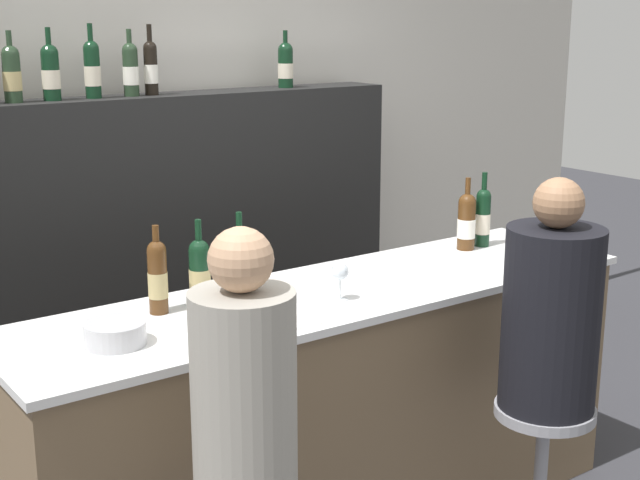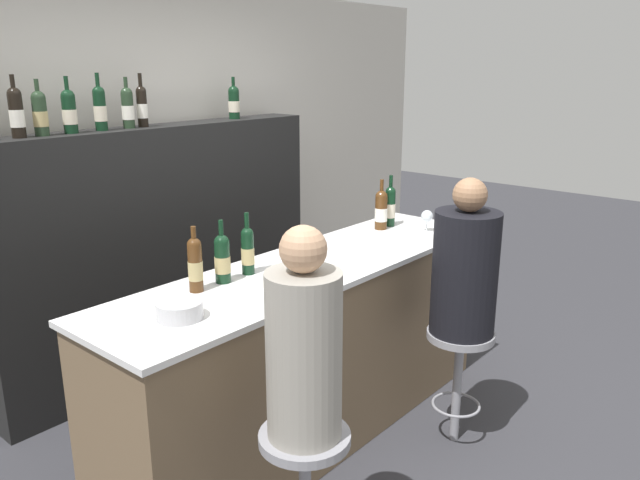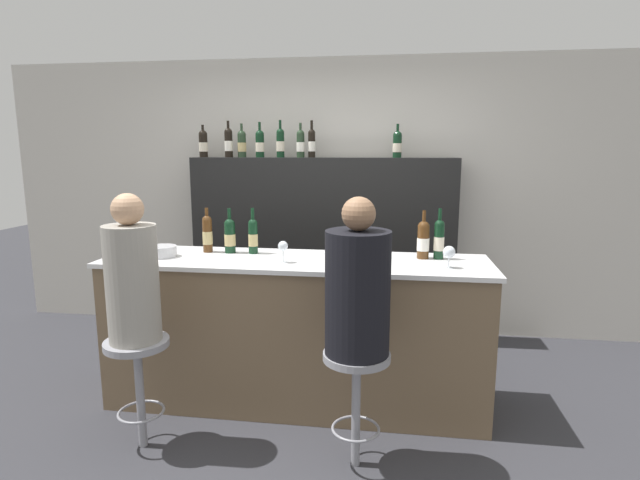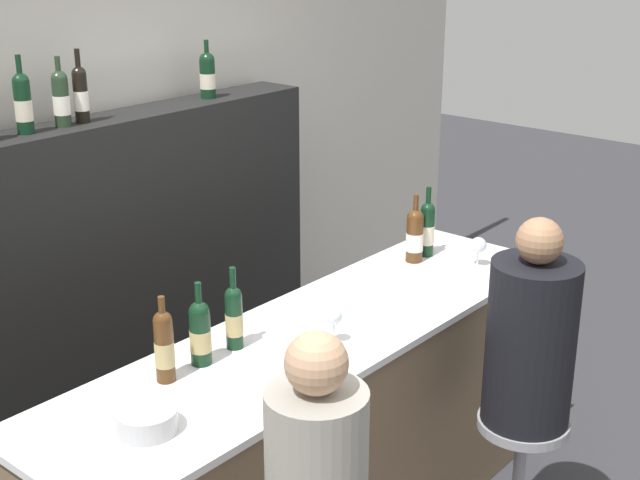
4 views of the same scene
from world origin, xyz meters
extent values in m
plane|color=#333338|center=(0.00, 0.00, 0.00)|extent=(16.00, 16.00, 0.00)
cube|color=beige|center=(0.00, 1.87, 1.30)|extent=(6.40, 0.05, 2.60)
cube|color=brown|center=(0.00, 0.32, 0.50)|extent=(2.56, 0.64, 1.00)
cube|color=white|center=(0.00, 0.32, 1.01)|extent=(2.60, 0.68, 0.03)
cube|color=black|center=(0.00, 1.65, 0.84)|extent=(2.43, 0.28, 1.69)
cylinder|color=#4C2D14|center=(-0.67, 0.46, 1.14)|extent=(0.07, 0.07, 0.23)
cylinder|color=tan|center=(-0.67, 0.46, 1.13)|extent=(0.07, 0.07, 0.09)
sphere|color=#4C2D14|center=(-0.67, 0.46, 1.26)|extent=(0.07, 0.07, 0.07)
cylinder|color=#4C2D14|center=(-0.67, 0.46, 1.31)|extent=(0.02, 0.02, 0.08)
cylinder|color=black|center=(-0.50, 0.46, 1.13)|extent=(0.08, 0.08, 0.21)
cylinder|color=tan|center=(-0.50, 0.46, 1.12)|extent=(0.08, 0.08, 0.08)
sphere|color=black|center=(-0.50, 0.46, 1.23)|extent=(0.08, 0.08, 0.08)
cylinder|color=black|center=(-0.50, 0.46, 1.30)|extent=(0.02, 0.02, 0.10)
cylinder|color=black|center=(-0.33, 0.46, 1.14)|extent=(0.07, 0.07, 0.21)
cylinder|color=tan|center=(-0.33, 0.46, 1.12)|extent=(0.07, 0.07, 0.09)
sphere|color=black|center=(-0.33, 0.46, 1.24)|extent=(0.07, 0.07, 0.07)
cylinder|color=black|center=(-0.33, 0.46, 1.30)|extent=(0.02, 0.02, 0.10)
cylinder|color=#4C2D14|center=(0.85, 0.46, 1.14)|extent=(0.08, 0.08, 0.22)
cylinder|color=white|center=(0.85, 0.46, 1.13)|extent=(0.08, 0.08, 0.09)
sphere|color=#4C2D14|center=(0.85, 0.46, 1.24)|extent=(0.08, 0.08, 0.08)
cylinder|color=#4C2D14|center=(0.85, 0.46, 1.31)|extent=(0.02, 0.02, 0.10)
cylinder|color=black|center=(0.96, 0.46, 1.14)|extent=(0.07, 0.07, 0.23)
cylinder|color=beige|center=(0.96, 0.46, 1.13)|extent=(0.07, 0.07, 0.09)
sphere|color=black|center=(0.96, 0.46, 1.26)|extent=(0.07, 0.07, 0.07)
cylinder|color=black|center=(0.96, 0.46, 1.32)|extent=(0.02, 0.02, 0.10)
cylinder|color=black|center=(-0.88, 1.65, 1.80)|extent=(0.07, 0.07, 0.23)
cylinder|color=white|center=(-0.88, 1.65, 1.79)|extent=(0.08, 0.08, 0.09)
sphere|color=black|center=(-0.88, 1.65, 1.92)|extent=(0.07, 0.07, 0.07)
cylinder|color=black|center=(-0.88, 1.65, 1.98)|extent=(0.02, 0.02, 0.09)
cylinder|color=#233823|center=(-0.75, 1.65, 1.79)|extent=(0.08, 0.08, 0.21)
cylinder|color=tan|center=(-0.75, 1.65, 1.78)|extent=(0.08, 0.08, 0.08)
sphere|color=#233823|center=(-0.75, 1.65, 1.89)|extent=(0.08, 0.08, 0.08)
cylinder|color=#233823|center=(-0.75, 1.65, 1.95)|extent=(0.02, 0.02, 0.09)
cylinder|color=black|center=(-0.58, 1.65, 1.79)|extent=(0.08, 0.08, 0.21)
cylinder|color=beige|center=(-0.58, 1.65, 1.78)|extent=(0.08, 0.08, 0.08)
sphere|color=black|center=(-0.58, 1.65, 1.89)|extent=(0.08, 0.08, 0.08)
cylinder|color=black|center=(-0.58, 1.65, 1.96)|extent=(0.02, 0.02, 0.10)
cylinder|color=black|center=(-0.39, 1.65, 1.80)|extent=(0.07, 0.07, 0.22)
cylinder|color=beige|center=(-0.39, 1.65, 1.79)|extent=(0.07, 0.07, 0.09)
sphere|color=black|center=(-0.39, 1.65, 1.91)|extent=(0.07, 0.07, 0.07)
cylinder|color=black|center=(-0.39, 1.65, 1.97)|extent=(0.02, 0.02, 0.10)
cylinder|color=#233823|center=(-0.20, 1.65, 1.79)|extent=(0.07, 0.07, 0.21)
cylinder|color=white|center=(-0.20, 1.65, 1.78)|extent=(0.07, 0.07, 0.08)
sphere|color=#233823|center=(-0.20, 1.65, 1.90)|extent=(0.07, 0.07, 0.07)
cylinder|color=#233823|center=(-0.20, 1.65, 1.95)|extent=(0.02, 0.02, 0.08)
cylinder|color=black|center=(-0.10, 1.65, 1.80)|extent=(0.06, 0.06, 0.22)
cylinder|color=white|center=(-0.10, 1.65, 1.79)|extent=(0.07, 0.07, 0.09)
sphere|color=black|center=(-0.10, 1.65, 1.91)|extent=(0.06, 0.06, 0.06)
cylinder|color=black|center=(-0.10, 1.65, 1.97)|extent=(0.02, 0.02, 0.10)
cylinder|color=black|center=(0.67, 1.65, 1.78)|extent=(0.08, 0.08, 0.19)
cylinder|color=beige|center=(0.67, 1.65, 1.77)|extent=(0.08, 0.08, 0.08)
sphere|color=black|center=(0.67, 1.65, 1.88)|extent=(0.08, 0.08, 0.08)
cylinder|color=black|center=(0.67, 1.65, 1.94)|extent=(0.02, 0.02, 0.09)
cylinder|color=silver|center=(-0.06, 0.21, 1.03)|extent=(0.06, 0.06, 0.00)
cylinder|color=silver|center=(-0.06, 0.21, 1.07)|extent=(0.01, 0.01, 0.08)
sphere|color=silver|center=(-0.06, 0.21, 1.14)|extent=(0.06, 0.06, 0.06)
cylinder|color=silver|center=(1.00, 0.21, 1.03)|extent=(0.06, 0.06, 0.00)
cylinder|color=silver|center=(1.00, 0.21, 1.06)|extent=(0.01, 0.01, 0.06)
sphere|color=silver|center=(1.00, 0.21, 1.13)|extent=(0.08, 0.08, 0.08)
cylinder|color=#B7B7BC|center=(-0.92, 0.26, 1.07)|extent=(0.20, 0.20, 0.08)
cube|color=white|center=(-0.37, 0.18, 1.03)|extent=(0.21, 0.30, 0.00)
cylinder|color=gray|center=(-0.81, -0.35, 0.65)|extent=(0.37, 0.37, 0.04)
cylinder|color=gray|center=(-0.81, -0.35, 1.00)|extent=(0.29, 0.29, 0.67)
sphere|color=tan|center=(-0.81, -0.35, 1.43)|extent=(0.18, 0.18, 0.18)
cylinder|color=gray|center=(0.47, -0.35, 0.31)|extent=(0.05, 0.05, 0.63)
torus|color=gray|center=(0.47, -0.35, 0.22)|extent=(0.27, 0.27, 0.02)
cylinder|color=gray|center=(0.47, -0.35, 0.65)|extent=(0.37, 0.37, 0.04)
cylinder|color=black|center=(0.47, -0.35, 1.00)|extent=(0.35, 0.35, 0.67)
sphere|color=#936B4C|center=(0.47, -0.35, 1.43)|extent=(0.18, 0.18, 0.18)
camera|label=1|loc=(-1.96, -2.31, 2.06)|focal=50.00mm
camera|label=2|loc=(-2.41, -1.80, 2.08)|focal=35.00mm
camera|label=3|loc=(0.64, -2.90, 1.75)|focal=28.00mm
camera|label=4|loc=(-2.43, -1.74, 2.56)|focal=50.00mm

